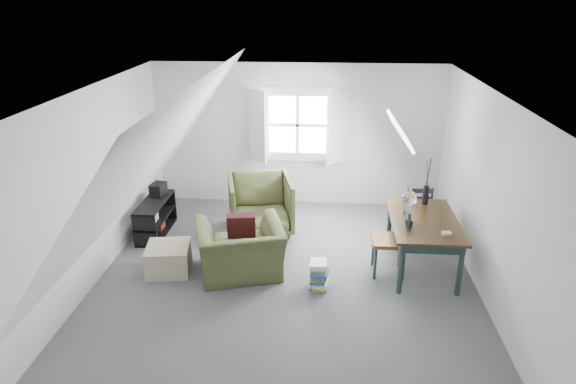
# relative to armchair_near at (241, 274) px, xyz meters

# --- Properties ---
(floor) EXTENTS (5.50, 5.50, 0.00)m
(floor) POSITION_rel_armchair_near_xyz_m (0.62, -0.13, 0.00)
(floor) COLOR #4F5055
(floor) RESTS_ON ground
(ceiling) EXTENTS (5.50, 5.50, 0.00)m
(ceiling) POSITION_rel_armchair_near_xyz_m (0.62, -0.13, 2.50)
(ceiling) COLOR white
(ceiling) RESTS_ON wall_back
(wall_back) EXTENTS (5.00, 0.00, 5.00)m
(wall_back) POSITION_rel_armchair_near_xyz_m (0.62, 2.62, 1.25)
(wall_back) COLOR silver
(wall_back) RESTS_ON ground
(wall_front) EXTENTS (5.00, 0.00, 5.00)m
(wall_front) POSITION_rel_armchair_near_xyz_m (0.62, -2.88, 1.25)
(wall_front) COLOR silver
(wall_front) RESTS_ON ground
(wall_left) EXTENTS (0.00, 5.50, 5.50)m
(wall_left) POSITION_rel_armchair_near_xyz_m (-1.88, -0.13, 1.25)
(wall_left) COLOR silver
(wall_left) RESTS_ON ground
(wall_right) EXTENTS (0.00, 5.50, 5.50)m
(wall_right) POSITION_rel_armchair_near_xyz_m (3.12, -0.13, 1.25)
(wall_right) COLOR silver
(wall_right) RESTS_ON ground
(slope_left) EXTENTS (3.19, 5.50, 4.48)m
(slope_left) POSITION_rel_armchair_near_xyz_m (-0.93, -0.13, 1.78)
(slope_left) COLOR white
(slope_left) RESTS_ON wall_left
(slope_right) EXTENTS (3.19, 5.50, 4.48)m
(slope_right) POSITION_rel_armchair_near_xyz_m (2.17, -0.13, 1.78)
(slope_right) COLOR white
(slope_right) RESTS_ON wall_right
(dormer_window) EXTENTS (1.71, 0.35, 1.30)m
(dormer_window) POSITION_rel_armchair_near_xyz_m (0.62, 2.54, 1.45)
(dormer_window) COLOR white
(dormer_window) RESTS_ON wall_back
(skylight) EXTENTS (0.35, 0.75, 0.47)m
(skylight) POSITION_rel_armchair_near_xyz_m (2.17, 1.17, 1.75)
(skylight) COLOR white
(skylight) RESTS_ON slope_right
(armchair_near) EXTENTS (1.35, 1.25, 0.73)m
(armchair_near) POSITION_rel_armchair_near_xyz_m (0.00, 0.00, 0.00)
(armchair_near) COLOR #414723
(armchair_near) RESTS_ON floor
(armchair_far) EXTENTS (1.16, 1.18, 0.90)m
(armchair_far) POSITION_rel_armchair_near_xyz_m (0.10, 1.36, 0.00)
(armchair_far) COLOR #414723
(armchair_far) RESTS_ON floor
(throw_pillow) EXTENTS (0.41, 0.27, 0.40)m
(throw_pillow) POSITION_rel_armchair_near_xyz_m (0.00, 0.15, 0.65)
(throw_pillow) COLOR #3A0F14
(throw_pillow) RESTS_ON armchair_near
(ottoman) EXTENTS (0.65, 0.65, 0.38)m
(ottoman) POSITION_rel_armchair_near_xyz_m (-1.00, -0.00, 0.19)
(ottoman) COLOR tan
(ottoman) RESTS_ON floor
(dining_table) EXTENTS (0.89, 1.48, 0.74)m
(dining_table) POSITION_rel_armchair_near_xyz_m (2.46, 0.35, 0.64)
(dining_table) COLOR #2F1E0B
(dining_table) RESTS_ON floor
(demijohn) EXTENTS (0.22, 0.22, 0.31)m
(demijohn) POSITION_rel_armchair_near_xyz_m (2.31, 0.80, 0.87)
(demijohn) COLOR silver
(demijohn) RESTS_ON dining_table
(vase_twigs) EXTENTS (0.09, 0.10, 0.68)m
(vase_twigs) POSITION_rel_armchair_near_xyz_m (2.56, 0.90, 0.89)
(vase_twigs) COLOR black
(vase_twigs) RESTS_ON dining_table
(cup) EXTENTS (0.11, 0.11, 0.10)m
(cup) POSITION_rel_armchair_near_xyz_m (2.21, 0.05, 0.74)
(cup) COLOR black
(cup) RESTS_ON dining_table
(paper_box) EXTENTS (0.12, 0.09, 0.04)m
(paper_box) POSITION_rel_armchair_near_xyz_m (2.66, -0.10, 0.76)
(paper_box) COLOR white
(paper_box) RESTS_ON dining_table
(dining_chair_far) EXTENTS (0.39, 0.39, 0.84)m
(dining_chair_far) POSITION_rel_armchair_near_xyz_m (2.58, 1.42, 0.44)
(dining_chair_far) COLOR brown
(dining_chair_far) RESTS_ON floor
(dining_chair_near) EXTENTS (0.45, 0.45, 0.97)m
(dining_chair_near) POSITION_rel_armchair_near_xyz_m (2.03, 0.18, 0.51)
(dining_chair_near) COLOR brown
(dining_chair_near) RESTS_ON floor
(media_shelf) EXTENTS (0.36, 1.07, 0.55)m
(media_shelf) POSITION_rel_armchair_near_xyz_m (-1.55, 1.13, 0.25)
(media_shelf) COLOR black
(media_shelf) RESTS_ON floor
(electronics_box) EXTENTS (0.24, 0.30, 0.22)m
(electronics_box) POSITION_rel_armchair_near_xyz_m (-1.55, 1.42, 0.64)
(electronics_box) COLOR black
(electronics_box) RESTS_ON media_shelf
(magazine_stack) EXTENTS (0.27, 0.32, 0.36)m
(magazine_stack) POSITION_rel_armchair_near_xyz_m (1.06, -0.27, 0.18)
(magazine_stack) COLOR #B29933
(magazine_stack) RESTS_ON floor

